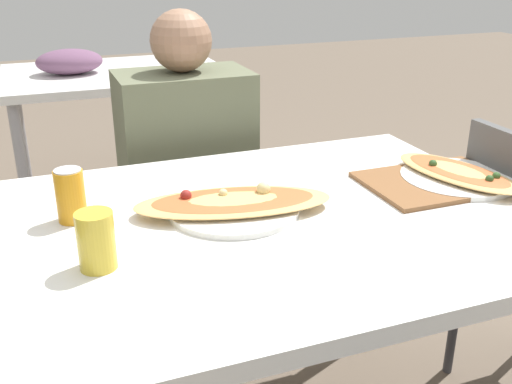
% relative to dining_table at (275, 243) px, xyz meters
% --- Properties ---
extents(dining_table, '(1.22, 0.95, 0.75)m').
position_rel_dining_table_xyz_m(dining_table, '(0.00, 0.00, 0.00)').
color(dining_table, white).
rests_on(dining_table, ground_plane).
extents(chair_far_seated, '(0.40, 0.40, 0.88)m').
position_rel_dining_table_xyz_m(chair_far_seated, '(-0.03, 0.80, -0.18)').
color(chair_far_seated, '#4C4C4C').
rests_on(chair_far_seated, ground_plane).
extents(person_seated, '(0.43, 0.29, 1.16)m').
position_rel_dining_table_xyz_m(person_seated, '(-0.03, 0.69, 0.01)').
color(person_seated, '#2D2D38').
rests_on(person_seated, ground_plane).
extents(pizza_main, '(0.50, 0.31, 0.06)m').
position_rel_dining_table_xyz_m(pizza_main, '(-0.08, 0.06, 0.09)').
color(pizza_main, white).
rests_on(pizza_main, dining_table).
extents(soda_can, '(0.07, 0.07, 0.12)m').
position_rel_dining_table_xyz_m(soda_can, '(-0.44, 0.14, 0.13)').
color(soda_can, orange).
rests_on(soda_can, dining_table).
extents(drink_glass, '(0.07, 0.07, 0.12)m').
position_rel_dining_table_xyz_m(drink_glass, '(-0.42, -0.10, 0.13)').
color(drink_glass, gold).
rests_on(drink_glass, dining_table).
extents(serving_tray, '(0.38, 0.27, 0.01)m').
position_rel_dining_table_xyz_m(serving_tray, '(0.48, 0.04, 0.08)').
color(serving_tray, brown).
rests_on(serving_tray, dining_table).
extents(pizza_second, '(0.30, 0.40, 0.05)m').
position_rel_dining_table_xyz_m(pizza_second, '(0.55, 0.04, 0.09)').
color(pizza_second, white).
rests_on(pizza_second, dining_table).
extents(background_table, '(1.10, 0.80, 0.87)m').
position_rel_dining_table_xyz_m(background_table, '(-0.12, 1.92, 0.01)').
color(background_table, white).
rests_on(background_table, ground_plane).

